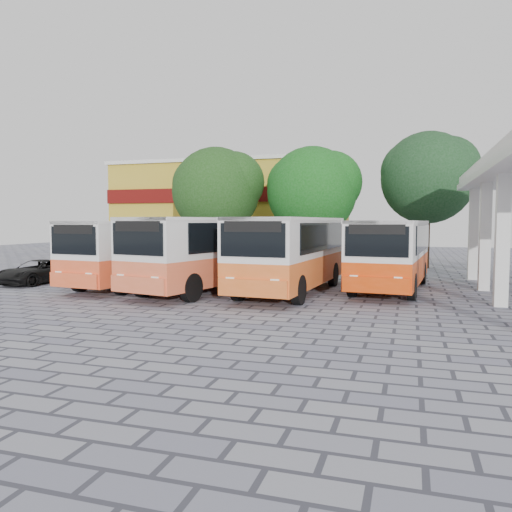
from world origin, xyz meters
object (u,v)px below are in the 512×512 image
(bus_centre_left, at_px, (209,249))
(bus_centre_right, at_px, (291,249))
(bus_far_left, at_px, (141,249))
(parked_car, at_px, (38,272))
(bus_far_right, at_px, (391,250))

(bus_centre_left, xyz_separation_m, bus_centre_right, (3.52, 0.50, -0.00))
(bus_centre_right, bearing_deg, bus_centre_left, -167.98)
(bus_far_left, height_order, bus_centre_right, bus_centre_right)
(bus_far_left, bearing_deg, parked_car, -165.42)
(bus_far_right, bearing_deg, parked_car, -165.52)
(bus_far_left, height_order, parked_car, bus_far_left)
(bus_centre_left, height_order, bus_far_right, bus_centre_left)
(bus_far_right, bearing_deg, bus_centre_right, -146.89)
(bus_centre_right, relative_size, bus_far_right, 1.04)
(bus_far_left, relative_size, parked_car, 2.10)
(bus_far_left, xyz_separation_m, bus_far_right, (11.27, 2.05, 0.01))
(bus_centre_left, bearing_deg, bus_far_left, -176.51)
(bus_centre_left, relative_size, bus_centre_right, 1.03)
(bus_centre_right, bearing_deg, bus_far_left, -176.83)
(bus_centre_right, bearing_deg, bus_far_right, 31.97)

